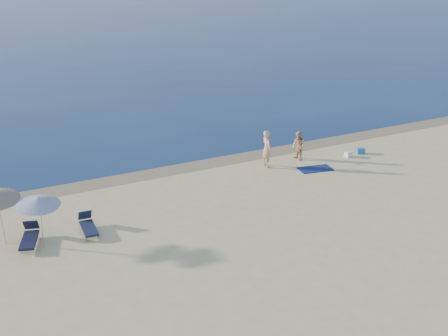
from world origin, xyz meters
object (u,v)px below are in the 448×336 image
object	(u,v)px
person_right	(298,146)
umbrella_near	(38,201)
person_left	(267,149)
blue_cooler	(361,151)

from	to	relation	value
person_right	umbrella_near	xyz separation A→B (m)	(-14.06, -3.39, 1.05)
umbrella_near	person_right	bearing A→B (deg)	10.03
person_left	umbrella_near	xyz separation A→B (m)	(-12.02, -3.31, 0.85)
blue_cooler	umbrella_near	xyz separation A→B (m)	(-17.74, -2.60, 1.67)
blue_cooler	umbrella_near	world-z (taller)	umbrella_near
blue_cooler	person_left	bearing A→B (deg)	-164.74
person_right	blue_cooler	xyz separation A→B (m)	(3.67, -0.79, -0.63)
person_left	umbrella_near	bearing A→B (deg)	109.74
person_right	blue_cooler	size ratio (longest dim) A/B	3.61
person_left	umbrella_near	world-z (taller)	umbrella_near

